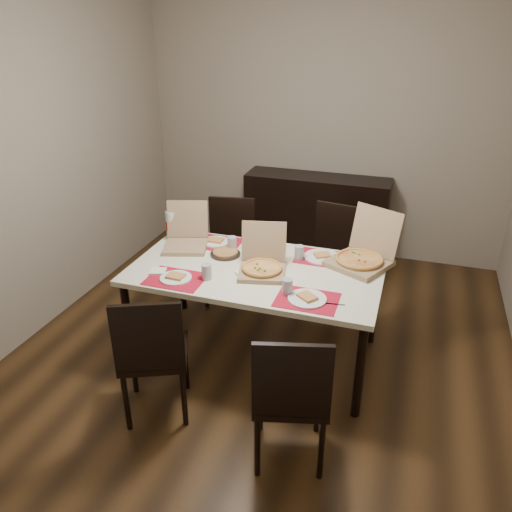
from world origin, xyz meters
name	(u,v)px	position (x,y,z in m)	size (l,w,h in m)	color
ground	(267,346)	(0.00, 0.00, -0.01)	(3.80, 4.00, 0.02)	#412A14
room_walls	(286,117)	(0.00, 0.43, 1.73)	(3.84, 4.02, 2.62)	gray
sideboard	(316,217)	(0.00, 1.78, 0.45)	(1.50, 0.40, 0.90)	black
dining_table	(256,276)	(-0.05, -0.12, 0.68)	(1.80, 1.00, 0.75)	beige
chair_near_left	(153,352)	(-0.46, -0.97, 0.51)	(0.55, 0.55, 0.93)	black
chair_near_right	(291,394)	(0.46, -1.07, 0.51)	(0.51, 0.51, 0.93)	black
chair_far_left	(230,245)	(-0.57, 0.68, 0.51)	(0.49, 0.49, 0.93)	black
chair_far_right	(332,253)	(0.35, 0.81, 0.51)	(0.48, 0.48, 0.93)	black
setting_near_left	(182,276)	(-0.50, -0.43, 0.77)	(0.47, 0.30, 0.11)	red
setting_near_right	(302,295)	(0.36, -0.44, 0.77)	(0.45, 0.30, 0.11)	red
setting_far_left	(218,242)	(-0.47, 0.19, 0.77)	(0.45, 0.30, 0.11)	red
setting_far_right	(317,256)	(0.33, 0.18, 0.77)	(0.47, 0.30, 0.11)	red
napkin_loose	(245,274)	(-0.09, -0.24, 0.76)	(0.12, 0.11, 0.02)	white
pizza_box_center	(262,265)	(0.01, -0.16, 0.80)	(0.40, 0.42, 0.33)	#927554
pizza_box_right	(362,257)	(0.67, 0.18, 0.81)	(0.54, 0.56, 0.39)	#927554
pizza_box_left	(186,239)	(-0.70, 0.08, 0.81)	(0.42, 0.44, 0.33)	#927554
faina_plate	(225,253)	(-0.35, 0.02, 0.76)	(0.23, 0.23, 0.03)	black
dip_bowl	(276,257)	(0.04, 0.07, 0.77)	(0.13, 0.13, 0.03)	white
soda_bottle	(171,225)	(-0.88, 0.19, 0.87)	(0.09, 0.09, 0.28)	silver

